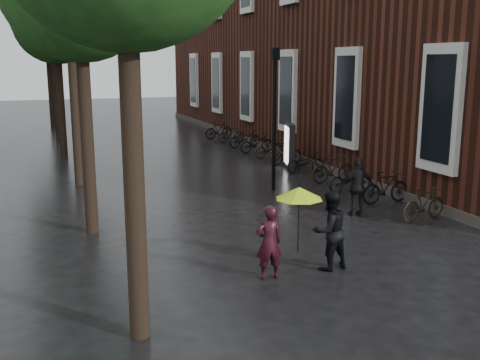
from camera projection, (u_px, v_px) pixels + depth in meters
name	position (u px, v px, depth m)	size (l,w,h in m)	color
ground	(388.00, 323.00, 9.46)	(120.00, 120.00, 0.00)	black
brick_building	(343.00, 28.00, 29.62)	(10.20, 33.20, 12.00)	#38160F
street_trees	(60.00, 7.00, 21.33)	(4.33, 34.03, 8.91)	black
person_burgundy	(269.00, 242.00, 11.22)	(0.56, 0.37, 1.53)	black
person_black	(330.00, 230.00, 11.73)	(0.82, 0.64, 1.69)	black
lime_umbrella	(299.00, 193.00, 11.24)	(0.97, 0.97, 1.44)	black
pedestrian_walking	(358.00, 187.00, 15.84)	(0.98, 0.41, 1.67)	black
parked_bicycles	(286.00, 154.00, 23.71)	(2.03, 18.36, 1.05)	black
ad_lightbox	(289.00, 146.00, 22.78)	(0.28, 1.22, 1.84)	black
lamp_post	(274.00, 106.00, 18.53)	(0.24, 0.24, 4.73)	black
cycle_sign	(89.00, 125.00, 23.69)	(0.13, 0.45, 2.49)	#262628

